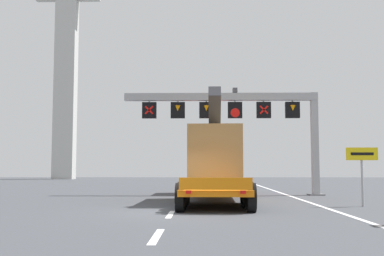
# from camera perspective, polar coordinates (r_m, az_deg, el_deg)

# --- Properties ---
(ground) EXTENTS (112.00, 112.00, 0.00)m
(ground) POSITION_cam_1_polar(r_m,az_deg,el_deg) (17.68, -2.28, -10.33)
(ground) COLOR #424449
(lane_markings) EXTENTS (0.20, 39.22, 0.01)m
(lane_markings) POSITION_cam_1_polar(r_m,az_deg,el_deg) (29.94, -1.01, -8.02)
(lane_markings) COLOR silver
(lane_markings) RESTS_ON ground
(edge_line_right) EXTENTS (0.20, 63.00, 0.01)m
(edge_line_right) POSITION_cam_1_polar(r_m,az_deg,el_deg) (30.06, 11.12, -7.92)
(edge_line_right) COLOR silver
(edge_line_right) RESTS_ON ground
(overhead_lane_gantry) EXTENTS (11.99, 0.90, 6.49)m
(overhead_lane_gantry) POSITION_cam_1_polar(r_m,az_deg,el_deg) (28.40, 6.14, 2.01)
(overhead_lane_gantry) COLOR #9EA0A5
(overhead_lane_gantry) RESTS_ON ground
(heavy_haul_truck_orange) EXTENTS (3.30, 14.11, 5.30)m
(heavy_haul_truck_orange) POSITION_cam_1_polar(r_m,az_deg,el_deg) (25.06, 2.78, -4.12)
(heavy_haul_truck_orange) COLOR orange
(heavy_haul_truck_orange) RESTS_ON ground
(exit_sign_yellow) EXTENTS (1.36, 0.15, 2.54)m
(exit_sign_yellow) POSITION_cam_1_polar(r_m,az_deg,el_deg) (21.36, 20.15, -3.95)
(exit_sign_yellow) COLOR #9EA0A5
(exit_sign_yellow) RESTS_ON ground
(bridge_pylon_distant) EXTENTS (9.00, 2.00, 41.36)m
(bridge_pylon_distant) POSITION_cam_1_polar(r_m,az_deg,el_deg) (68.36, -15.10, 11.89)
(bridge_pylon_distant) COLOR #B7B7B2
(bridge_pylon_distant) RESTS_ON ground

